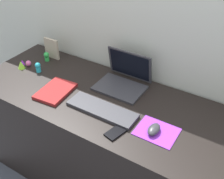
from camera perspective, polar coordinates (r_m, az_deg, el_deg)
The scene contains 14 objects.
back_wall at distance 1.87m, azimuth 6.42°, elevation 3.73°, with size 3.05×0.05×1.53m, color beige.
desk at distance 1.87m, azimuth 0.52°, elevation -11.69°, with size 1.85×0.65×0.74m, color black.
laptop at distance 1.74m, azimuth 2.52°, elevation 2.48°, with size 0.30×0.25×0.21m.
keyboard at distance 1.56m, azimuth -2.07°, elevation -4.15°, with size 0.41×0.13×0.02m, color #333338.
mousepad at distance 1.46m, azimuth 9.18°, elevation -8.51°, with size 0.21×0.17×0.00m, color purple.
mouse at distance 1.44m, azimuth 8.61°, elevation -8.11°, with size 0.06×0.10×0.03m, color #333338.
cell_phone at distance 1.43m, azimuth 0.99°, elevation -8.64°, with size 0.06×0.13×0.01m, color black.
notebook_pad at distance 1.73m, azimuth -11.56°, elevation -0.31°, with size 0.17×0.24×0.02m, color maroon.
picture_frame at distance 2.08m, azimuth -12.29°, elevation 8.23°, with size 0.12×0.02×0.15m, color #B2A58C.
toy_figurine_purple at distance 2.07m, azimuth -17.95°, elevation 5.35°, with size 0.03×0.03×0.04m, color purple.
toy_figurine_green at distance 2.07m, azimuth -13.32°, elevation 6.69°, with size 0.04×0.04×0.07m.
toy_figurine_pink at distance 2.04m, azimuth -16.80°, elevation 5.17°, with size 0.04×0.04×0.04m, color pink.
toy_figurine_cyan at distance 1.95m, azimuth -14.95°, elevation 4.49°, with size 0.04×0.04×0.07m.
toy_figurine_lime at distance 2.02m, azimuth -18.19°, elevation 4.84°, with size 0.05×0.05×0.05m, color #8CDB33.
Camera 1 is at (0.65, -1.08, 1.75)m, focal length 44.47 mm.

